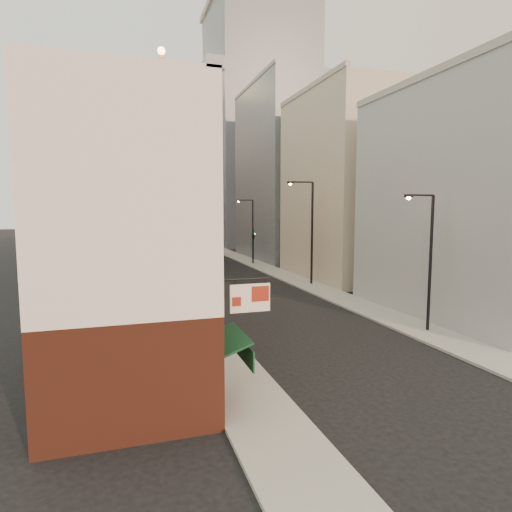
{
  "coord_description": "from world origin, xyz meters",
  "views": [
    {
      "loc": [
        -11.16,
        -12.49,
        7.51
      ],
      "look_at": [
        -1.69,
        17.49,
        4.14
      ],
      "focal_mm": 30.0,
      "sensor_mm": 36.0,
      "label": 1
    }
  ],
  "objects_px": {
    "streetlamp_mid": "(309,227)",
    "streetlamp_far": "(251,228)",
    "streetlamp_near": "(428,255)",
    "traffic_light_right": "(253,236)",
    "clock_tower": "(164,167)",
    "white_tower": "(223,158)"
  },
  "relations": [
    {
      "from": "streetlamp_mid",
      "to": "streetlamp_far",
      "type": "relative_size",
      "value": 1.15
    },
    {
      "from": "streetlamp_near",
      "to": "traffic_light_right",
      "type": "height_order",
      "value": "streetlamp_near"
    },
    {
      "from": "white_tower",
      "to": "traffic_light_right",
      "type": "height_order",
      "value": "white_tower"
    },
    {
      "from": "white_tower",
      "to": "traffic_light_right",
      "type": "relative_size",
      "value": 8.3
    },
    {
      "from": "clock_tower",
      "to": "traffic_light_right",
      "type": "height_order",
      "value": "clock_tower"
    },
    {
      "from": "streetlamp_near",
      "to": "streetlamp_mid",
      "type": "height_order",
      "value": "streetlamp_mid"
    },
    {
      "from": "clock_tower",
      "to": "white_tower",
      "type": "xyz_separation_m",
      "value": [
        11.0,
        -14.0,
        0.97
      ]
    },
    {
      "from": "clock_tower",
      "to": "streetlamp_mid",
      "type": "xyz_separation_m",
      "value": [
        7.73,
        -65.54,
        -11.74
      ]
    },
    {
      "from": "traffic_light_right",
      "to": "white_tower",
      "type": "bearing_deg",
      "value": -82.16
    },
    {
      "from": "streetlamp_far",
      "to": "traffic_light_right",
      "type": "bearing_deg",
      "value": 53.19
    },
    {
      "from": "traffic_light_right",
      "to": "clock_tower",
      "type": "bearing_deg",
      "value": -67.21
    },
    {
      "from": "clock_tower",
      "to": "streetlamp_mid",
      "type": "bearing_deg",
      "value": -83.28
    },
    {
      "from": "streetlamp_far",
      "to": "traffic_light_right",
      "type": "distance_m",
      "value": 1.31
    },
    {
      "from": "white_tower",
      "to": "streetlamp_mid",
      "type": "distance_m",
      "value": 53.19
    },
    {
      "from": "clock_tower",
      "to": "streetlamp_mid",
      "type": "distance_m",
      "value": 67.03
    },
    {
      "from": "streetlamp_mid",
      "to": "streetlamp_far",
      "type": "bearing_deg",
      "value": 97.93
    },
    {
      "from": "streetlamp_near",
      "to": "white_tower",
      "type": "bearing_deg",
      "value": 82.21
    },
    {
      "from": "streetlamp_mid",
      "to": "traffic_light_right",
      "type": "xyz_separation_m",
      "value": [
        -0.32,
        17.95,
        -2.0
      ]
    },
    {
      "from": "streetlamp_near",
      "to": "streetlamp_far",
      "type": "distance_m",
      "value": 35.23
    },
    {
      "from": "clock_tower",
      "to": "streetlamp_far",
      "type": "distance_m",
      "value": 49.96
    },
    {
      "from": "streetlamp_near",
      "to": "streetlamp_mid",
      "type": "xyz_separation_m",
      "value": [
        0.19,
        17.55,
        1.07
      ]
    },
    {
      "from": "streetlamp_near",
      "to": "streetlamp_far",
      "type": "relative_size",
      "value": 0.94
    }
  ]
}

